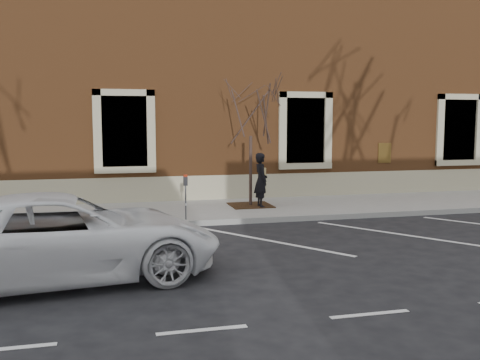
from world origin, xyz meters
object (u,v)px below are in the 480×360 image
object	(u,v)px
man	(261,180)
parking_meter	(186,188)
sapling	(251,117)
white_truck	(63,237)

from	to	relation	value
man	parking_meter	xyz separation A→B (m)	(-2.46, -1.43, 0.00)
sapling	white_truck	bearing A→B (deg)	-129.03
man	sapling	distance (m)	1.94
parking_meter	white_truck	bearing A→B (deg)	-135.62
white_truck	man	bearing A→B (deg)	-50.06
man	parking_meter	world-z (taller)	man
sapling	white_truck	world-z (taller)	sapling
man	white_truck	world-z (taller)	man
parking_meter	white_truck	xyz separation A→B (m)	(-2.74, -4.33, -0.22)
parking_meter	sapling	bearing A→B (deg)	25.62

